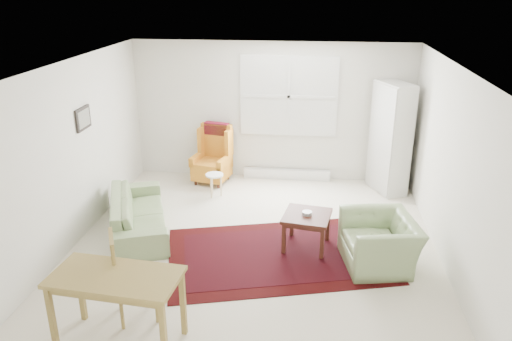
# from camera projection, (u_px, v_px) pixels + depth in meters

# --- Properties ---
(room) EXTENTS (5.04, 5.54, 2.51)m
(room) POSITION_uv_depth(u_px,v_px,m) (257.00, 158.00, 6.62)
(room) COLOR beige
(room) RESTS_ON ground
(rug) EXTENTS (3.30, 2.56, 0.03)m
(rug) POSITION_uv_depth(u_px,v_px,m) (278.00, 254.00, 6.72)
(rug) COLOR black
(rug) RESTS_ON ground
(sofa) EXTENTS (1.37, 2.04, 0.77)m
(sofa) POSITION_uv_depth(u_px,v_px,m) (138.00, 207.00, 7.27)
(sofa) COLOR gray
(sofa) RESTS_ON ground
(armchair) EXTENTS (1.04, 1.13, 0.77)m
(armchair) POSITION_uv_depth(u_px,v_px,m) (380.00, 237.00, 6.39)
(armchair) COLOR gray
(armchair) RESTS_ON ground
(wingback_chair) EXTENTS (0.74, 0.76, 1.06)m
(wingback_chair) POSITION_uv_depth(u_px,v_px,m) (211.00, 155.00, 8.98)
(wingback_chair) COLOR orange
(wingback_chair) RESTS_ON ground
(coffee_table) EXTENTS (0.71, 0.71, 0.50)m
(coffee_table) POSITION_uv_depth(u_px,v_px,m) (306.00, 231.00, 6.85)
(coffee_table) COLOR #421C14
(coffee_table) RESTS_ON ground
(stool) EXTENTS (0.34, 0.34, 0.40)m
(stool) POSITION_uv_depth(u_px,v_px,m) (215.00, 185.00, 8.51)
(stool) COLOR white
(stool) RESTS_ON ground
(cabinet) EXTENTS (0.68, 0.86, 1.91)m
(cabinet) POSITION_uv_depth(u_px,v_px,m) (391.00, 138.00, 8.49)
(cabinet) COLOR silver
(cabinet) RESTS_ON ground
(desk) EXTENTS (1.31, 0.74, 0.80)m
(desk) POSITION_uv_depth(u_px,v_px,m) (119.00, 309.00, 4.97)
(desk) COLOR olive
(desk) RESTS_ON ground
(desk_chair) EXTENTS (0.59, 0.59, 1.02)m
(desk_chair) POSITION_uv_depth(u_px,v_px,m) (135.00, 275.00, 5.34)
(desk_chair) COLOR olive
(desk_chair) RESTS_ON ground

